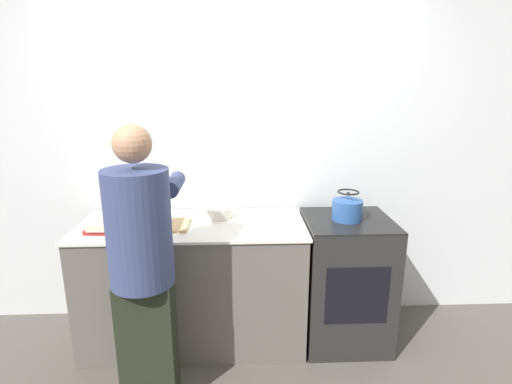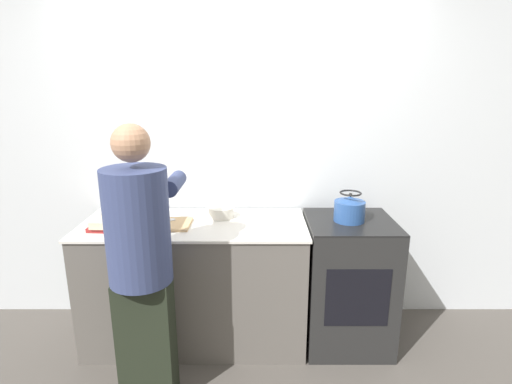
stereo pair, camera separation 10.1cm
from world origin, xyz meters
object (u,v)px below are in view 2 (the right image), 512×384
at_px(person, 140,260).
at_px(kettle, 349,209).
at_px(oven, 346,282).
at_px(bowl_prep, 220,212).
at_px(cutting_board, 164,224).
at_px(knife, 156,222).
at_px(canister_jar, 124,204).

relative_size(person, kettle, 7.90).
distance_m(person, kettle, 1.39).
height_order(oven, bowl_prep, bowl_prep).
distance_m(oven, cutting_board, 1.35).
height_order(knife, kettle, kettle).
xyz_separation_m(knife, canister_jar, (-0.28, 0.19, 0.08)).
bearing_deg(person, cutting_board, 87.75).
relative_size(person, canister_jar, 8.61).
xyz_separation_m(cutting_board, knife, (-0.06, 0.01, 0.01)).
xyz_separation_m(oven, person, (-1.30, -0.54, 0.42)).
distance_m(knife, kettle, 1.32).
xyz_separation_m(kettle, canister_jar, (-1.59, 0.19, -0.02)).
distance_m(knife, bowl_prep, 0.46).
bearing_deg(canister_jar, bowl_prep, -2.25).
height_order(oven, kettle, kettle).
distance_m(person, knife, 0.54).
distance_m(cutting_board, canister_jar, 0.40).
bearing_deg(knife, person, -113.70).
height_order(cutting_board, kettle, kettle).
bearing_deg(oven, bowl_prep, 170.25).
bearing_deg(person, oven, 22.66).
bearing_deg(kettle, person, -157.27).
xyz_separation_m(knife, bowl_prep, (0.43, 0.16, 0.02)).
bearing_deg(canister_jar, cutting_board, -30.98).
distance_m(knife, canister_jar, 0.34).
bearing_deg(bowl_prep, canister_jar, 177.75).
xyz_separation_m(cutting_board, bowl_prep, (0.37, 0.17, 0.03)).
xyz_separation_m(oven, kettle, (-0.02, -0.01, 0.55)).
distance_m(kettle, bowl_prep, 0.91).
bearing_deg(knife, kettle, -27.57).
height_order(cutting_board, knife, knife).
bearing_deg(canister_jar, knife, -34.41).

